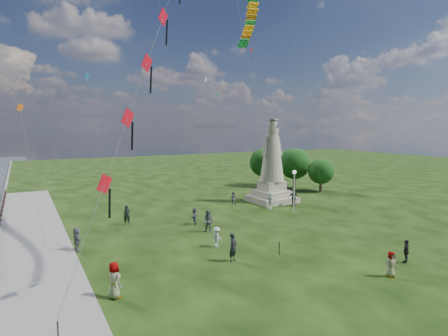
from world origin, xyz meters
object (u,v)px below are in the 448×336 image
person_0 (233,247)px  person_9 (294,198)px  person_3 (406,251)px  person_4 (391,264)px  person_6 (127,215)px  person_7 (233,198)px  person_8 (270,200)px  person_10 (114,280)px  statue (272,171)px  person_1 (208,221)px  person_5 (77,239)px  person_2 (217,237)px  person_11 (195,216)px  lamppost (294,182)px

person_0 → person_9: bearing=10.1°
person_3 → person_4: 2.97m
person_6 → person_7: bearing=28.0°
person_0 → person_9: 17.99m
person_4 → person_7: 21.60m
person_7 → person_8: bearing=160.2°
person_10 → statue: bearing=-75.7°
person_1 → person_5: (-10.03, 0.27, -0.08)m
person_7 → person_6: bearing=52.8°
statue → person_8: bearing=-128.9°
person_9 → person_8: bearing=-133.6°
statue → person_8: size_ratio=4.90×
person_8 → person_2: bearing=-98.2°
person_4 → person_5: 20.31m
person_4 → person_11: person_11 is taller
statue → person_7: size_ratio=6.40×
person_5 → person_6: size_ratio=1.02×
lamppost → person_4: 16.64m
person_2 → person_9: bearing=-81.7°
lamppost → person_5: (-20.78, -2.10, -2.22)m
person_4 → person_9: (7.34, 17.75, 0.17)m
person_1 → person_9: (12.55, 4.61, -0.03)m
person_2 → person_8: size_ratio=0.75×
person_0 → person_6: bearing=78.1°
person_4 → person_10: (-14.57, 4.91, 0.19)m
person_1 → person_0: bearing=-52.9°
person_0 → person_1: bearing=48.7°
person_11 → person_10: bearing=-4.0°
person_1 → person_10: size_ratio=1.01×
statue → person_4: 22.12m
person_9 → person_10: 25.40m
person_7 → person_3: bearing=133.2°
person_1 → person_6: bearing=-178.0°
person_5 → person_10: bearing=-175.8°
statue → person_2: statue is taller
person_2 → person_3: size_ratio=0.97×
person_2 → person_10: size_ratio=0.78×
person_3 → lamppost: bearing=-122.7°
lamppost → person_7: lamppost is taller
statue → person_3: 20.45m
person_0 → person_6: size_ratio=1.09×
person_9 → person_0: bearing=-97.3°
person_6 → person_9: size_ratio=0.92×
person_1 → person_10: bearing=-88.7°
person_1 → person_7: bearing=99.4°
person_5 → person_11: 10.38m
person_3 → person_1: bearing=-78.5°
person_0 → person_8: 15.52m
lamppost → person_9: (1.80, 2.24, -2.17)m
lamppost → person_2: 13.47m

